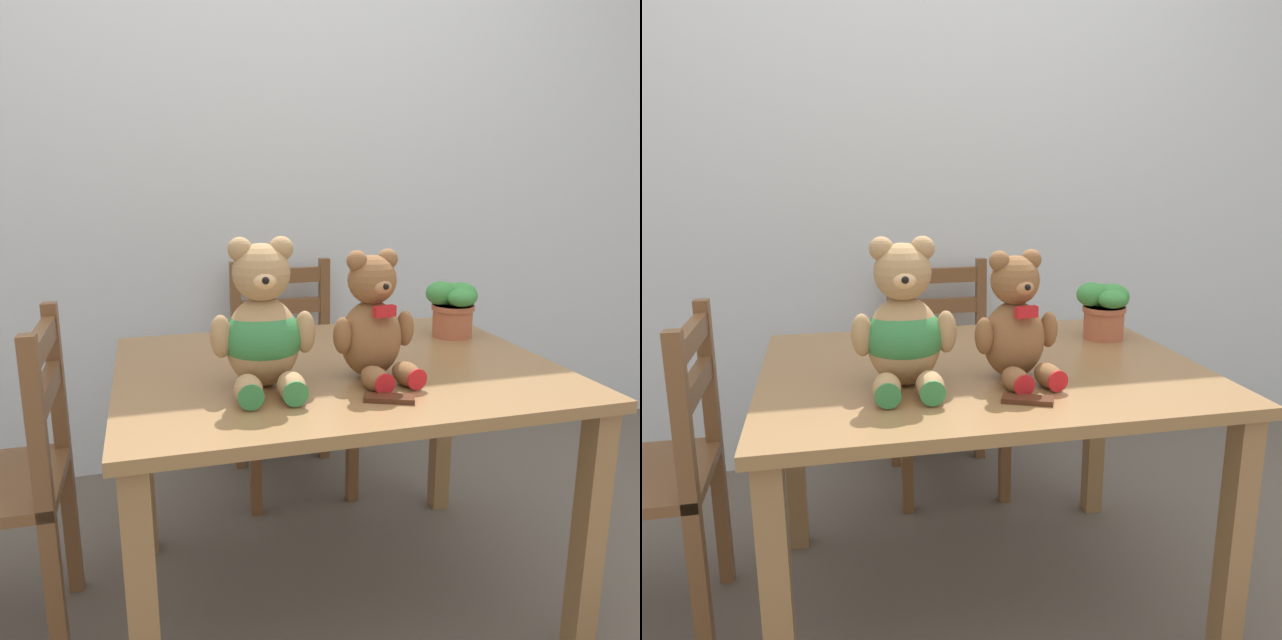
% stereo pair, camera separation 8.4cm
% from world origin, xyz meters
% --- Properties ---
extents(wall_back, '(8.00, 0.04, 2.60)m').
position_xyz_m(wall_back, '(0.00, 1.48, 1.30)').
color(wall_back, silver).
rests_on(wall_back, ground_plane).
extents(dining_table, '(1.15, 0.90, 0.72)m').
position_xyz_m(dining_table, '(0.00, 0.45, 0.62)').
color(dining_table, olive).
rests_on(dining_table, ground_plane).
extents(wooden_chair_behind, '(0.41, 0.43, 0.88)m').
position_xyz_m(wooden_chair_behind, '(0.04, 1.22, 0.45)').
color(wooden_chair_behind, brown).
rests_on(wooden_chair_behind, ground_plane).
extents(wooden_chair_side, '(0.38, 0.40, 0.88)m').
position_xyz_m(wooden_chair_side, '(-0.87, 0.52, 0.45)').
color(wooden_chair_side, brown).
rests_on(wooden_chair_side, ground_plane).
extents(teddy_bear_left, '(0.25, 0.26, 0.36)m').
position_xyz_m(teddy_bear_left, '(-0.22, 0.33, 0.87)').
color(teddy_bear_left, tan).
rests_on(teddy_bear_left, dining_table).
extents(teddy_bear_right, '(0.23, 0.24, 0.32)m').
position_xyz_m(teddy_bear_right, '(0.06, 0.33, 0.86)').
color(teddy_bear_right, brown).
rests_on(teddy_bear_right, dining_table).
extents(potted_plant, '(0.17, 0.15, 0.18)m').
position_xyz_m(potted_plant, '(0.44, 0.64, 0.82)').
color(potted_plant, '#B25B3D').
rests_on(potted_plant, dining_table).
extents(chocolate_bar, '(0.12, 0.08, 0.01)m').
position_xyz_m(chocolate_bar, '(0.03, 0.15, 0.73)').
color(chocolate_bar, '#472314').
rests_on(chocolate_bar, dining_table).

